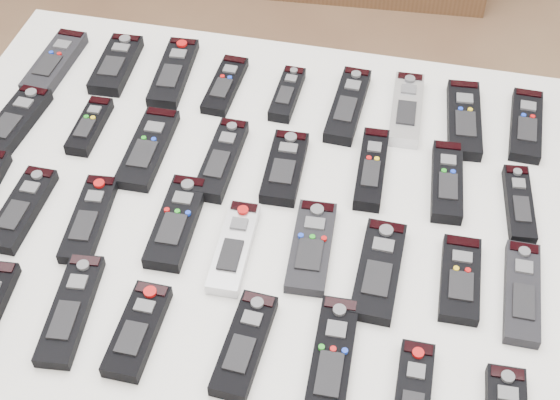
% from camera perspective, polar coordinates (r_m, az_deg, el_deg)
% --- Properties ---
extents(ground, '(4.00, 4.00, 0.00)m').
position_cam_1_polar(ground, '(1.98, 0.63, -12.67)').
color(ground, brown).
rests_on(ground, ground).
extents(table, '(1.25, 0.88, 0.78)m').
position_cam_1_polar(table, '(1.31, -0.00, -2.30)').
color(table, white).
rests_on(table, ground).
extents(remote_0, '(0.06, 0.19, 0.02)m').
position_cam_1_polar(remote_0, '(1.59, -16.15, 9.63)').
color(remote_0, black).
rests_on(remote_0, table).
extents(remote_1, '(0.07, 0.17, 0.02)m').
position_cam_1_polar(remote_1, '(1.55, -11.89, 9.67)').
color(remote_1, black).
rests_on(remote_1, table).
extents(remote_2, '(0.07, 0.19, 0.02)m').
position_cam_1_polar(remote_2, '(1.52, -7.79, 9.25)').
color(remote_2, black).
rests_on(remote_2, table).
extents(remote_3, '(0.05, 0.16, 0.02)m').
position_cam_1_polar(remote_3, '(1.48, -4.03, 8.38)').
color(remote_3, black).
rests_on(remote_3, table).
extents(remote_4, '(0.04, 0.14, 0.02)m').
position_cam_1_polar(remote_4, '(1.45, 0.53, 7.76)').
color(remote_4, black).
rests_on(remote_4, table).
extents(remote_5, '(0.06, 0.20, 0.02)m').
position_cam_1_polar(remote_5, '(1.43, 4.99, 6.93)').
color(remote_5, black).
rests_on(remote_5, table).
extents(remote_6, '(0.06, 0.18, 0.02)m').
position_cam_1_polar(remote_6, '(1.44, 9.23, 6.58)').
color(remote_6, '#B7B7BC').
rests_on(remote_6, table).
extents(remote_7, '(0.07, 0.20, 0.02)m').
position_cam_1_polar(remote_7, '(1.44, 13.31, 5.76)').
color(remote_7, black).
rests_on(remote_7, table).
extents(remote_8, '(0.06, 0.18, 0.02)m').
position_cam_1_polar(remote_8, '(1.46, 17.56, 5.25)').
color(remote_8, black).
rests_on(remote_8, table).
extents(remote_10, '(0.07, 0.18, 0.02)m').
position_cam_1_polar(remote_10, '(1.47, -18.86, 5.40)').
color(remote_10, black).
rests_on(remote_10, table).
extents(remote_11, '(0.04, 0.14, 0.02)m').
position_cam_1_polar(remote_11, '(1.43, -13.75, 5.28)').
color(remote_11, black).
rests_on(remote_11, table).
extents(remote_12, '(0.06, 0.19, 0.02)m').
position_cam_1_polar(remote_12, '(1.37, -9.63, 3.76)').
color(remote_12, black).
rests_on(remote_12, table).
extents(remote_13, '(0.05, 0.18, 0.02)m').
position_cam_1_polar(remote_13, '(1.33, -4.30, 2.98)').
color(remote_13, black).
rests_on(remote_13, table).
extents(remote_14, '(0.07, 0.16, 0.02)m').
position_cam_1_polar(remote_14, '(1.31, 0.35, 2.40)').
color(remote_14, black).
rests_on(remote_14, table).
extents(remote_15, '(0.05, 0.18, 0.02)m').
position_cam_1_polar(remote_15, '(1.32, 6.71, 2.29)').
color(remote_15, black).
rests_on(remote_15, table).
extents(remote_16, '(0.06, 0.17, 0.02)m').
position_cam_1_polar(remote_16, '(1.32, 12.12, 1.34)').
color(remote_16, black).
rests_on(remote_16, table).
extents(remote_17, '(0.06, 0.16, 0.02)m').
position_cam_1_polar(remote_17, '(1.31, 17.08, -0.29)').
color(remote_17, black).
rests_on(remote_17, table).
extents(remote_20, '(0.05, 0.17, 0.02)m').
position_cam_1_polar(remote_20, '(1.32, -18.37, -0.63)').
color(remote_20, black).
rests_on(remote_20, table).
extents(remote_21, '(0.07, 0.18, 0.02)m').
position_cam_1_polar(remote_21, '(1.27, -13.78, -1.34)').
color(remote_21, black).
rests_on(remote_21, table).
extents(remote_22, '(0.06, 0.18, 0.02)m').
position_cam_1_polar(remote_22, '(1.24, -7.56, -1.60)').
color(remote_22, black).
rests_on(remote_22, table).
extents(remote_23, '(0.06, 0.18, 0.02)m').
position_cam_1_polar(remote_23, '(1.20, -3.38, -3.47)').
color(remote_23, '#B7B7BC').
rests_on(remote_23, table).
extents(remote_24, '(0.07, 0.18, 0.02)m').
position_cam_1_polar(remote_24, '(1.20, 2.31, -3.43)').
color(remote_24, black).
rests_on(remote_24, table).
extents(remote_25, '(0.06, 0.18, 0.02)m').
position_cam_1_polar(remote_25, '(1.18, 7.24, -5.12)').
color(remote_25, black).
rests_on(remote_25, table).
extents(remote_26, '(0.06, 0.15, 0.02)m').
position_cam_1_polar(remote_26, '(1.19, 13.05, -5.64)').
color(remote_26, black).
rests_on(remote_26, table).
extents(remote_27, '(0.05, 0.18, 0.02)m').
position_cam_1_polar(remote_27, '(1.20, 17.29, -6.47)').
color(remote_27, black).
rests_on(remote_27, table).
extents(remote_31, '(0.07, 0.19, 0.02)m').
position_cam_1_polar(remote_31, '(1.17, -15.06, -7.73)').
color(remote_31, black).
rests_on(remote_31, table).
extents(remote_32, '(0.05, 0.15, 0.02)m').
position_cam_1_polar(remote_32, '(1.13, -10.37, -9.36)').
color(remote_32, black).
rests_on(remote_32, table).
extents(remote_33, '(0.06, 0.17, 0.02)m').
position_cam_1_polar(remote_33, '(1.10, -2.61, -10.52)').
color(remote_33, black).
rests_on(remote_33, table).
extents(remote_34, '(0.06, 0.20, 0.02)m').
position_cam_1_polar(remote_34, '(1.09, 3.80, -11.63)').
color(remote_34, black).
rests_on(remote_34, table).
extents(remote_35, '(0.05, 0.17, 0.02)m').
position_cam_1_polar(remote_35, '(1.07, 9.65, -14.25)').
color(remote_35, black).
rests_on(remote_35, table).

